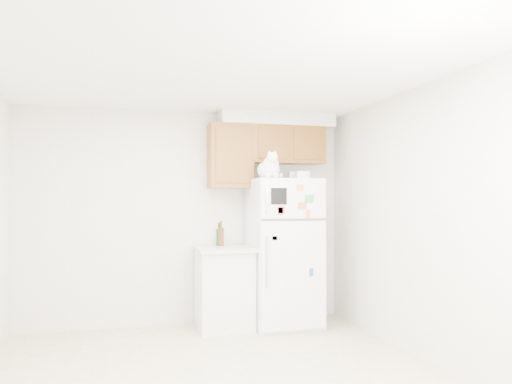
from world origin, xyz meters
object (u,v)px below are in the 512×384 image
object	(u,v)px
storage_box_front	(302,175)
storage_box_back	(297,176)
bottle_green	(219,234)
cat	(270,168)
base_counter	(224,287)
bottle_amber	(221,234)
refrigerator	(284,252)

from	to	relation	value
storage_box_front	storage_box_back	bearing A→B (deg)	80.77
storage_box_back	bottle_green	world-z (taller)	storage_box_back
cat	storage_box_back	world-z (taller)	cat
base_counter	bottle_green	distance (m)	0.62
base_counter	bottle_amber	xyz separation A→B (m)	(-0.00, 0.17, 0.60)
storage_box_front	bottle_green	distance (m)	1.19
refrigerator	storage_box_front	bearing A→B (deg)	-26.18
refrigerator	cat	xyz separation A→B (m)	(-0.22, -0.14, 0.97)
refrigerator	base_counter	distance (m)	0.80
refrigerator	bottle_amber	world-z (taller)	refrigerator
refrigerator	storage_box_front	xyz separation A→B (m)	(0.19, -0.09, 0.89)
cat	storage_box_front	world-z (taller)	cat
refrigerator	bottle_green	size ratio (longest dim) A/B	6.22
bottle_green	bottle_amber	bearing A→B (deg)	-34.06
bottle_amber	bottle_green	bearing A→B (deg)	145.94
bottle_green	bottle_amber	xyz separation A→B (m)	(0.02, -0.01, 0.01)
refrigerator	base_counter	size ratio (longest dim) A/B	1.85
storage_box_back	storage_box_front	bearing A→B (deg)	-83.04
cat	bottle_green	size ratio (longest dim) A/B	1.64
refrigerator	storage_box_front	distance (m)	0.92
refrigerator	bottle_green	world-z (taller)	refrigerator
base_counter	bottle_green	size ratio (longest dim) A/B	3.36
bottle_green	refrigerator	bearing A→B (deg)	-20.13
refrigerator	storage_box_back	distance (m)	0.94
storage_box_back	storage_box_front	world-z (taller)	storage_box_back
storage_box_front	bottle_amber	size ratio (longest dim) A/B	0.52
bottle_amber	storage_box_back	bearing A→B (deg)	-6.38
refrigerator	storage_box_back	xyz separation A→B (m)	(0.21, 0.15, 0.90)
base_counter	storage_box_front	world-z (taller)	storage_box_front
storage_box_back	storage_box_front	xyz separation A→B (m)	(-0.03, -0.24, -0.01)
bottle_green	bottle_amber	distance (m)	0.03
refrigerator	base_counter	xyz separation A→B (m)	(-0.69, 0.07, -0.39)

